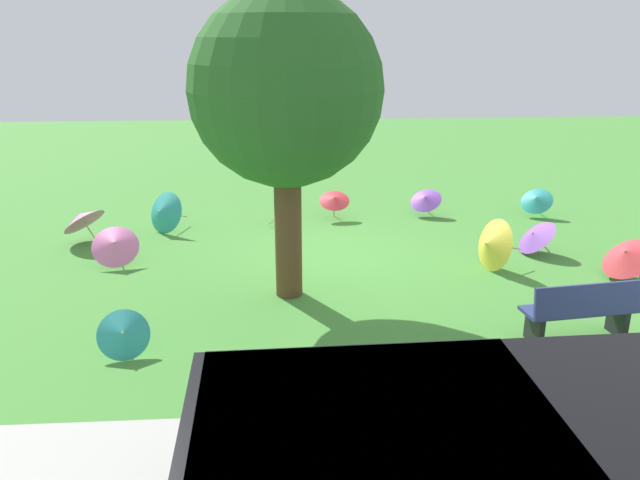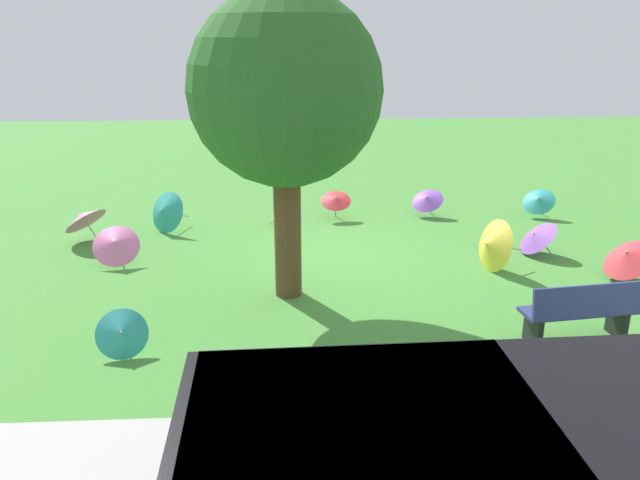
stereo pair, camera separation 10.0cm
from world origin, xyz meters
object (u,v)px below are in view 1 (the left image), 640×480
van_dark (471,473)px  shade_tree (286,91)px  parasol_teal_2 (536,199)px  parasol_yellow_0 (490,244)px  parasol_pink_1 (82,218)px  park_bench (582,310)px  parasol_orange_2 (285,213)px  parasol_red_2 (335,199)px  parasol_teal_1 (163,212)px  parasol_red_3 (627,255)px  parasol_teal_3 (123,334)px  parasol_pink_0 (115,245)px  parasol_purple_0 (535,235)px  parasol_purple_1 (425,199)px

van_dark → shade_tree: (1.29, -5.57, 2.35)m
parasol_teal_2 → parasol_yellow_0: bearing=56.1°
parasol_yellow_0 → parasol_pink_1: bearing=-14.5°
van_dark → park_bench: van_dark is taller
shade_tree → parasol_orange_2: shade_tree is taller
parasol_red_2 → parasol_orange_2: bearing=20.2°
van_dark → parasol_yellow_0: van_dark is taller
parasol_teal_2 → parasol_teal_1: bearing=4.2°
park_bench → shade_tree: size_ratio=0.35×
park_bench → parasol_red_3: bearing=-130.6°
shade_tree → parasol_teal_3: bearing=40.8°
parasol_pink_0 → parasol_red_2: bearing=-147.7°
parasol_teal_2 → parasol_red_2: parasol_teal_2 is taller
park_bench → parasol_red_3: size_ratio=1.48×
shade_tree → parasol_purple_0: size_ratio=5.50×
park_bench → parasol_orange_2: size_ratio=2.34×
parasol_teal_2 → parasol_red_3: bearing=90.5°
parasol_yellow_0 → shade_tree: bearing=13.2°
parasol_orange_2 → parasol_red_2: (-1.12, -0.41, 0.18)m
parasol_purple_0 → parasol_teal_3: parasol_purple_0 is taller
van_dark → parasol_pink_1: 10.02m
parasol_teal_1 → parasol_teal_3: parasol_teal_1 is taller
parasol_purple_1 → parasol_pink_0: (6.40, 2.81, -0.01)m
parasol_yellow_0 → parasol_teal_3: (5.83, 2.76, -0.17)m
park_bench → parasol_pink_0: 7.91m
van_dark → parasol_purple_0: van_dark is taller
park_bench → parasol_teal_1: 8.51m
van_dark → parasol_purple_0: bearing=-115.7°
shade_tree → parasol_red_3: shade_tree is taller
parasol_yellow_0 → parasol_teal_2: 3.89m
parasol_pink_1 → parasol_red_3: parasol_pink_1 is taller
parasol_teal_3 → park_bench: bearing=-179.8°
parasol_pink_0 → parasol_pink_1: parasol_pink_1 is taller
parasol_pink_0 → parasol_orange_2: 3.88m
van_dark → parasol_pink_1: bearing=-57.3°
van_dark → parasol_pink_1: size_ratio=3.91×
parasol_pink_0 → parasol_red_2: size_ratio=1.35×
parasol_pink_1 → parasol_red_3: 10.28m
parasol_yellow_0 → parasol_teal_3: 6.46m
van_dark → parasol_teal_2: van_dark is taller
parasol_purple_1 → parasol_teal_1: 5.93m
shade_tree → parasol_red_3: size_ratio=4.29×
park_bench → parasol_yellow_0: size_ratio=1.59×
van_dark → parasol_teal_3: size_ratio=5.93×
parasol_yellow_0 → parasol_red_3: bearing=164.5°
parasol_teal_1 → parasol_teal_3: 5.39m
parasol_yellow_0 → parasol_purple_1: size_ratio=1.05×
park_bench → shade_tree: 5.23m
parasol_purple_1 → parasol_teal_2: bearing=174.5°
parasol_orange_2 → parasol_teal_2: bearing=-177.1°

